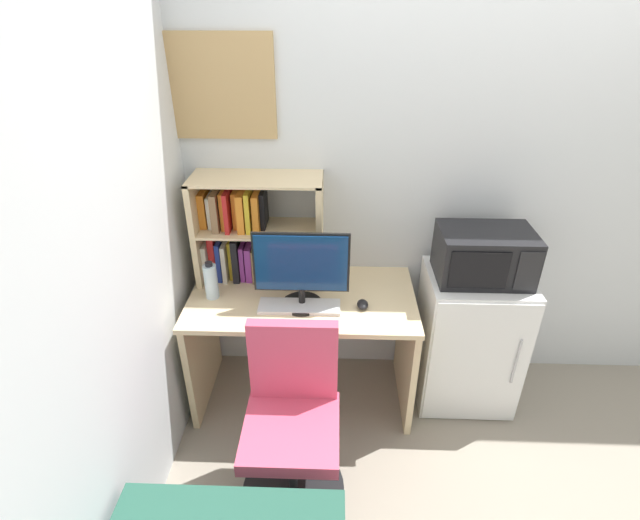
{
  "coord_description": "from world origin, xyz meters",
  "views": [
    {
      "loc": [
        -0.74,
        -2.54,
        2.22
      ],
      "look_at": [
        -0.82,
        -0.37,
        0.99
      ],
      "focal_mm": 26.63,
      "sensor_mm": 36.0,
      "label": 1
    }
  ],
  "objects_px": {
    "microwave": "(484,255)",
    "desk_chair": "(293,428)",
    "water_bottle": "(211,281)",
    "monitor": "(301,268)",
    "hutch_bookshelf": "(244,229)",
    "wall_corkboard": "(222,87)",
    "mini_fridge": "(468,339)",
    "computer_mouse": "(363,304)",
    "keyboard": "(299,307)"
  },
  "relations": [
    {
      "from": "monitor",
      "to": "wall_corkboard",
      "type": "height_order",
      "value": "wall_corkboard"
    },
    {
      "from": "computer_mouse",
      "to": "wall_corkboard",
      "type": "relative_size",
      "value": 0.16
    },
    {
      "from": "keyboard",
      "to": "mini_fridge",
      "type": "xyz_separation_m",
      "value": [
        0.99,
        0.17,
        -0.33
      ]
    },
    {
      "from": "microwave",
      "to": "mini_fridge",
      "type": "bearing_deg",
      "value": -90.23
    },
    {
      "from": "mini_fridge",
      "to": "wall_corkboard",
      "type": "xyz_separation_m",
      "value": [
        -1.4,
        0.27,
        1.37
      ]
    },
    {
      "from": "mini_fridge",
      "to": "desk_chair",
      "type": "xyz_separation_m",
      "value": [
        -0.99,
        -0.67,
        -0.04
      ]
    },
    {
      "from": "water_bottle",
      "to": "desk_chair",
      "type": "bearing_deg",
      "value": -50.51
    },
    {
      "from": "hutch_bookshelf",
      "to": "water_bottle",
      "type": "bearing_deg",
      "value": -123.88
    },
    {
      "from": "monitor",
      "to": "microwave",
      "type": "xyz_separation_m",
      "value": [
        0.97,
        0.14,
        0.02
      ]
    },
    {
      "from": "hutch_bookshelf",
      "to": "mini_fridge",
      "type": "height_order",
      "value": "hutch_bookshelf"
    },
    {
      "from": "monitor",
      "to": "keyboard",
      "type": "relative_size",
      "value": 1.15
    },
    {
      "from": "water_bottle",
      "to": "microwave",
      "type": "relative_size",
      "value": 0.45
    },
    {
      "from": "desk_chair",
      "to": "monitor",
      "type": "bearing_deg",
      "value": 88.34
    },
    {
      "from": "monitor",
      "to": "computer_mouse",
      "type": "height_order",
      "value": "monitor"
    },
    {
      "from": "water_bottle",
      "to": "desk_chair",
      "type": "distance_m",
      "value": 0.89
    },
    {
      "from": "mini_fridge",
      "to": "microwave",
      "type": "xyz_separation_m",
      "value": [
        0.0,
        0.0,
        0.57
      ]
    },
    {
      "from": "keyboard",
      "to": "microwave",
      "type": "height_order",
      "value": "microwave"
    },
    {
      "from": "keyboard",
      "to": "water_bottle",
      "type": "bearing_deg",
      "value": 169.42
    },
    {
      "from": "microwave",
      "to": "desk_chair",
      "type": "distance_m",
      "value": 1.34
    },
    {
      "from": "keyboard",
      "to": "microwave",
      "type": "xyz_separation_m",
      "value": [
        0.99,
        0.17,
        0.24
      ]
    },
    {
      "from": "computer_mouse",
      "to": "desk_chair",
      "type": "height_order",
      "value": "desk_chair"
    },
    {
      "from": "hutch_bookshelf",
      "to": "keyboard",
      "type": "distance_m",
      "value": 0.55
    },
    {
      "from": "keyboard",
      "to": "computer_mouse",
      "type": "relative_size",
      "value": 4.95
    },
    {
      "from": "hutch_bookshelf",
      "to": "keyboard",
      "type": "relative_size",
      "value": 1.63
    },
    {
      "from": "mini_fridge",
      "to": "wall_corkboard",
      "type": "bearing_deg",
      "value": 168.86
    },
    {
      "from": "hutch_bookshelf",
      "to": "wall_corkboard",
      "type": "relative_size",
      "value": 1.3
    },
    {
      "from": "mini_fridge",
      "to": "desk_chair",
      "type": "distance_m",
      "value": 1.19
    },
    {
      "from": "keyboard",
      "to": "microwave",
      "type": "distance_m",
      "value": 1.03
    },
    {
      "from": "monitor",
      "to": "mini_fridge",
      "type": "relative_size",
      "value": 0.59
    },
    {
      "from": "water_bottle",
      "to": "monitor",
      "type": "bearing_deg",
      "value": -6.74
    },
    {
      "from": "hutch_bookshelf",
      "to": "computer_mouse",
      "type": "height_order",
      "value": "hutch_bookshelf"
    },
    {
      "from": "mini_fridge",
      "to": "water_bottle",
      "type": "bearing_deg",
      "value": -176.95
    },
    {
      "from": "water_bottle",
      "to": "microwave",
      "type": "distance_m",
      "value": 1.48
    },
    {
      "from": "computer_mouse",
      "to": "water_bottle",
      "type": "bearing_deg",
      "value": 175.02
    },
    {
      "from": "wall_corkboard",
      "to": "hutch_bookshelf",
      "type": "bearing_deg",
      "value": -56.77
    },
    {
      "from": "hutch_bookshelf",
      "to": "microwave",
      "type": "distance_m",
      "value": 1.33
    },
    {
      "from": "desk_chair",
      "to": "mini_fridge",
      "type": "bearing_deg",
      "value": 34.05
    },
    {
      "from": "keyboard",
      "to": "wall_corkboard",
      "type": "relative_size",
      "value": 0.79
    },
    {
      "from": "water_bottle",
      "to": "wall_corkboard",
      "type": "relative_size",
      "value": 0.4
    },
    {
      "from": "monitor",
      "to": "computer_mouse",
      "type": "bearing_deg",
      "value": -2.26
    },
    {
      "from": "mini_fridge",
      "to": "computer_mouse",
      "type": "bearing_deg",
      "value": -166.88
    },
    {
      "from": "hutch_bookshelf",
      "to": "keyboard",
      "type": "height_order",
      "value": "hutch_bookshelf"
    },
    {
      "from": "mini_fridge",
      "to": "microwave",
      "type": "relative_size",
      "value": 1.73
    },
    {
      "from": "computer_mouse",
      "to": "microwave",
      "type": "bearing_deg",
      "value": 13.37
    },
    {
      "from": "monitor",
      "to": "water_bottle",
      "type": "xyz_separation_m",
      "value": [
        -0.5,
        0.06,
        -0.13
      ]
    },
    {
      "from": "keyboard",
      "to": "mini_fridge",
      "type": "bearing_deg",
      "value": 9.79
    },
    {
      "from": "wall_corkboard",
      "to": "keyboard",
      "type": "bearing_deg",
      "value": -47.38
    },
    {
      "from": "hutch_bookshelf",
      "to": "monitor",
      "type": "height_order",
      "value": "hutch_bookshelf"
    },
    {
      "from": "monitor",
      "to": "keyboard",
      "type": "distance_m",
      "value": 0.22
    },
    {
      "from": "desk_chair",
      "to": "wall_corkboard",
      "type": "height_order",
      "value": "wall_corkboard"
    }
  ]
}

